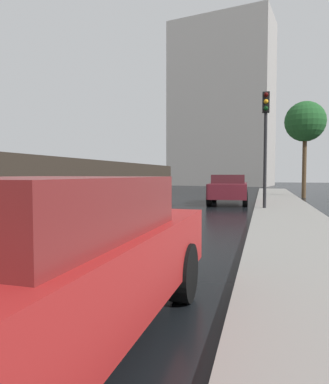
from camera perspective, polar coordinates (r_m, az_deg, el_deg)
car_maroon_near_kerb at (r=16.75m, az=10.43°, el=0.56°), size 1.93×3.96×1.39m
car_red_mid_road at (r=2.88m, az=-20.28°, el=-10.89°), size 1.86×4.50×1.40m
traffic_light at (r=13.76m, az=16.24°, el=10.04°), size 0.26×0.39×4.33m
street_tree_near at (r=22.45m, az=22.06°, el=10.56°), size 2.35×2.35×5.69m
distant_tower at (r=44.91m, az=9.36°, el=13.90°), size 13.01×8.73×19.94m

